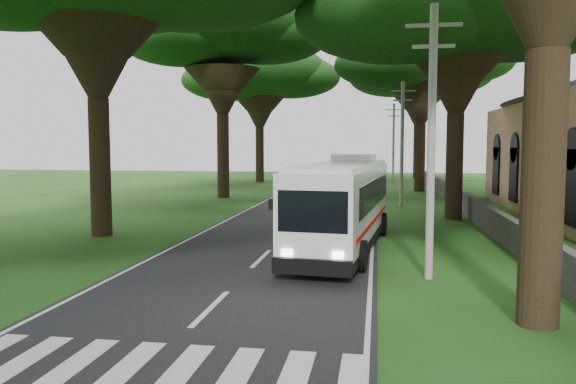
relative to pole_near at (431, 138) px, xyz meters
name	(u,v)px	position (x,y,z in m)	size (l,w,h in m)	color
ground	(182,337)	(-5.50, -6.00, -4.18)	(140.00, 140.00, 0.00)	#204313
road	(315,206)	(-5.50, 19.00, -4.17)	(8.00, 120.00, 0.04)	black
crosswalk	(143,376)	(-5.50, -8.00, -4.18)	(8.00, 3.00, 0.01)	silver
property_wall	(462,201)	(3.50, 18.00, -3.58)	(0.35, 50.00, 1.20)	#383533
pole_near	(431,138)	(0.00, 0.00, 0.00)	(1.60, 0.24, 8.00)	gray
pole_mid	(402,141)	(0.00, 20.00, 0.00)	(1.60, 0.24, 8.00)	gray
pole_far	(393,142)	(0.00, 40.00, 0.00)	(1.60, 0.24, 8.00)	gray
tree_l_midb	(222,28)	(-13.00, 24.00, 8.32)	(13.10, 13.10, 15.48)	black
tree_l_far	(259,72)	(-14.00, 42.00, 7.40)	(14.12, 14.12, 14.71)	black
tree_r_mida	(458,2)	(2.50, 14.00, 7.17)	(15.12, 15.12, 14.65)	black
tree_r_midb	(422,55)	(2.00, 32.00, 7.29)	(13.14, 13.14, 14.43)	black
tree_r_far	(419,70)	(3.00, 50.00, 8.27)	(14.31, 14.31, 15.63)	black
coach_bus	(344,203)	(-2.79, 4.42, -2.41)	(3.45, 11.34, 3.29)	silver
distant_car_a	(293,184)	(-8.50, 29.48, -3.47)	(1.61, 4.01, 1.37)	#ABABB0
distant_car_b	(325,174)	(-7.37, 46.06, -3.47)	(1.45, 4.15, 1.37)	navy
distant_car_c	(350,173)	(-4.68, 48.63, -3.52)	(1.78, 4.37, 1.27)	maroon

